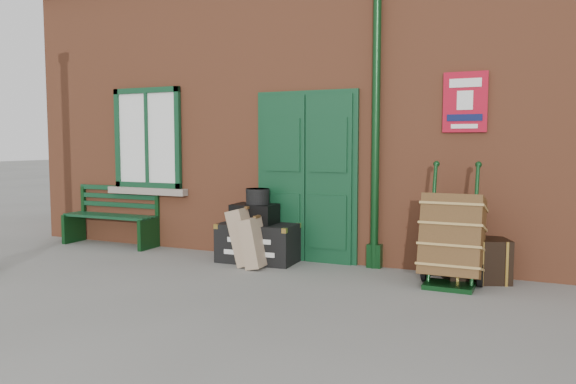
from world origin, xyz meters
The scene contains 10 objects.
ground centered at (0.00, 0.00, 0.00)m, with size 80.00×80.00×0.00m, color gray.
station_building centered at (0.00, 3.49, 2.16)m, with size 10.30×4.30×4.36m.
bench centered at (-3.49, 1.32, 0.47)m, with size 1.53×0.50×0.94m.
houdini_trunk centered at (-0.86, 1.14, 0.26)m, with size 1.02×0.56×0.51m, color black.
strongbox centered at (-0.91, 1.14, 0.64)m, with size 0.56×0.41×0.26m, color black.
hatbox centered at (-0.88, 1.17, 0.87)m, with size 0.31×0.31×0.20m, color black.
suitcase_back centered at (-0.91, 0.94, 0.38)m, with size 0.21×0.52×0.72m, color tan.
suitcase_front centered at (-0.73, 0.84, 0.32)m, with size 0.19×0.47×0.62m, color tan.
porter_trolley centered at (1.67, 0.95, 0.52)m, with size 0.66×0.71×1.34m.
dark_trunk centered at (1.90, 1.23, 0.25)m, with size 0.69×0.45×0.50m, color black.
Camera 1 is at (2.57, -5.38, 1.58)m, focal length 35.00 mm.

